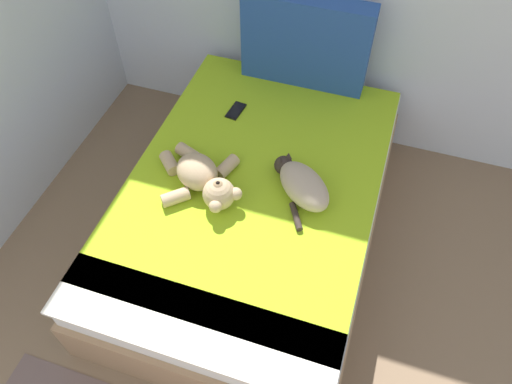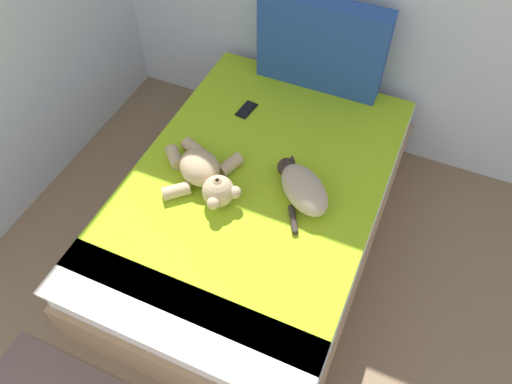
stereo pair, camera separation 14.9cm
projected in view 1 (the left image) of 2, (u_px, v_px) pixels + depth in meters
name	position (u px, v px, depth m)	size (l,w,h in m)	color
bed	(254.00, 210.00, 2.76)	(1.33, 1.98, 0.51)	#9E7A56
patterned_cushion	(306.00, 42.00, 2.87)	(0.76, 0.15, 0.55)	#264C99
cat	(302.00, 184.00, 2.45)	(0.38, 0.41, 0.15)	tan
teddy_bear	(203.00, 179.00, 2.47)	(0.52, 0.43, 0.18)	tan
cell_phone	(236.00, 111.00, 2.89)	(0.09, 0.16, 0.01)	black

